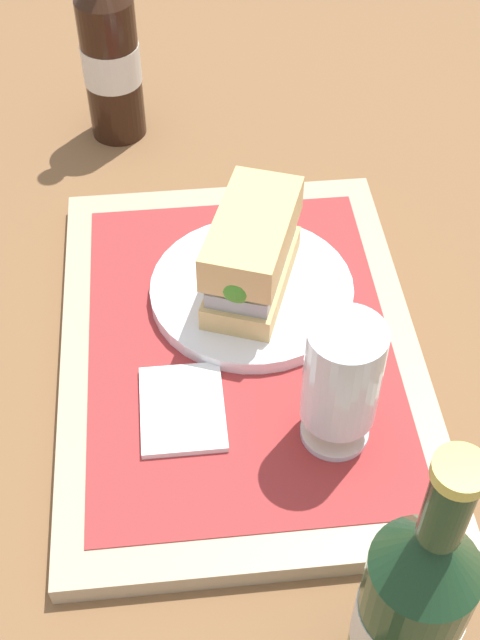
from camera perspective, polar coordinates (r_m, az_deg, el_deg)
The scene contains 9 objects.
ground_plane at distance 0.78m, azimuth 0.00°, elevation -2.48°, with size 3.00×3.00×0.00m, color brown.
tray at distance 0.77m, azimuth 0.00°, elevation -2.00°, with size 0.44×0.32×0.02m, color tan.
placemat at distance 0.76m, azimuth 0.00°, elevation -1.49°, with size 0.38×0.27×0.00m, color #9E2D2D.
plate at distance 0.79m, azimuth 0.79°, elevation 1.99°, with size 0.19×0.19×0.01m, color white.
sandwich at distance 0.76m, azimuth 0.77°, elevation 4.46°, with size 0.14×0.11×0.08m.
beer_glass at distance 0.65m, azimuth 6.87°, elevation -3.99°, with size 0.06×0.06×0.12m.
napkin_folded at distance 0.71m, azimuth -3.90°, elevation -5.96°, with size 0.09×0.07×0.01m, color white.
beer_bottle at distance 0.55m, azimuth 11.35°, elevation -18.76°, with size 0.07×0.07×0.27m.
second_bottle at distance 0.99m, azimuth -8.75°, elevation 17.42°, with size 0.07×0.07×0.27m.
Camera 1 is at (0.49, -0.05, 0.60)m, focal length 47.53 mm.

